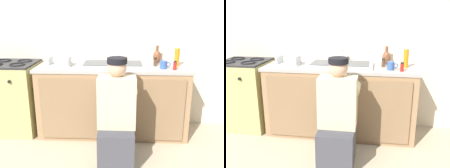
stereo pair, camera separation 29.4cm
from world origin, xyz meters
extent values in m
plane|color=tan|center=(0.00, 0.00, 0.00)|extent=(12.00, 12.00, 0.00)
cube|color=beige|center=(0.00, 0.65, 1.25)|extent=(6.00, 0.10, 2.50)
cube|color=#997551|center=(0.00, 0.30, 0.43)|extent=(1.83, 0.60, 0.85)
cube|color=#866747|center=(-0.44, -0.01, 0.43)|extent=(0.80, 0.02, 0.75)
cube|color=#866747|center=(0.44, -0.01, 0.43)|extent=(0.80, 0.02, 0.75)
cube|color=#9E9993|center=(0.00, 0.30, 0.87)|extent=(1.87, 0.62, 0.04)
cube|color=silver|center=(0.00, 0.30, 0.90)|extent=(0.80, 0.44, 0.03)
cube|color=#4C4F51|center=(-0.19, 0.30, 0.92)|extent=(0.33, 0.35, 0.01)
cube|color=#4C4F51|center=(0.19, 0.30, 0.92)|extent=(0.33, 0.35, 0.01)
cylinder|color=#B7BABF|center=(0.00, 0.49, 0.98)|extent=(0.02, 0.02, 0.18)
cylinder|color=#B7BABF|center=(0.00, 0.41, 1.07)|extent=(0.02, 0.16, 0.02)
cube|color=tan|center=(-1.29, 0.30, 0.44)|extent=(0.62, 0.60, 0.89)
cube|color=#262628|center=(-1.29, 0.30, 0.90)|extent=(0.61, 0.59, 0.02)
torus|color=black|center=(-1.15, 0.18, 0.92)|extent=(0.19, 0.19, 0.02)
torus|color=black|center=(-1.43, 0.42, 0.92)|extent=(0.19, 0.19, 0.02)
torus|color=black|center=(-1.15, 0.42, 0.92)|extent=(0.19, 0.19, 0.02)
cylinder|color=black|center=(-1.18, -0.01, 0.75)|extent=(0.04, 0.02, 0.04)
cube|color=#3F3F47|center=(0.07, -0.43, 0.20)|extent=(0.36, 0.40, 0.40)
cube|color=beige|center=(0.07, -0.37, 0.66)|extent=(0.38, 0.22, 0.52)
sphere|color=tan|center=(0.07, -0.33, 1.01)|extent=(0.19, 0.19, 0.19)
cylinder|color=black|center=(0.07, -0.33, 1.08)|extent=(0.20, 0.20, 0.06)
cube|color=black|center=(0.07, -0.25, 1.06)|extent=(0.13, 0.09, 0.02)
cylinder|color=beige|center=(-0.10, -0.17, 0.75)|extent=(0.08, 0.30, 0.08)
cylinder|color=beige|center=(0.24, -0.17, 0.75)|extent=(0.08, 0.30, 0.08)
cube|color=#B2B7BC|center=(-0.65, 0.27, 0.90)|extent=(0.28, 0.22, 0.02)
cube|color=#B2B7BC|center=(-0.77, 0.27, 0.95)|extent=(0.01, 0.21, 0.10)
cube|color=#B2B7BC|center=(-0.53, 0.27, 0.95)|extent=(0.01, 0.21, 0.10)
cylinder|color=red|center=(0.72, 0.11, 0.93)|extent=(0.04, 0.04, 0.08)
cylinder|color=black|center=(0.72, 0.11, 0.98)|extent=(0.04, 0.04, 0.02)
ellipsoid|color=brown|center=(0.56, 0.47, 0.97)|extent=(0.10, 0.10, 0.17)
cylinder|color=brown|center=(0.56, 0.47, 1.09)|extent=(0.04, 0.04, 0.06)
cylinder|color=orange|center=(0.78, 0.32, 1.00)|extent=(0.06, 0.06, 0.22)
cylinder|color=white|center=(0.78, 0.32, 1.12)|extent=(0.03, 0.03, 0.03)
cylinder|color=#335699|center=(0.60, 0.17, 0.93)|extent=(0.08, 0.08, 0.09)
torus|color=#335699|center=(0.66, 0.17, 0.94)|extent=(0.06, 0.01, 0.06)
cylinder|color=#513823|center=(0.52, 0.31, 0.93)|extent=(0.04, 0.04, 0.08)
cylinder|color=black|center=(0.52, 0.31, 0.98)|extent=(0.04, 0.04, 0.02)
camera|label=1|loc=(0.14, -2.72, 1.54)|focal=40.00mm
camera|label=2|loc=(0.43, -2.69, 1.54)|focal=40.00mm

